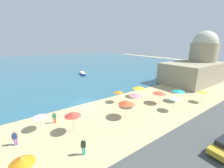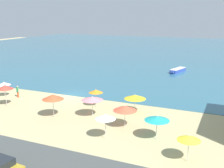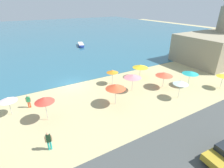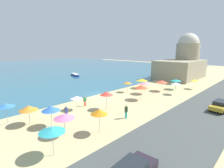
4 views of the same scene
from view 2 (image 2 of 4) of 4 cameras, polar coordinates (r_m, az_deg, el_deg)
ground_plane at (r=39.31m, az=-8.35°, el=-2.35°), size 160.00×160.00×0.00m
sea at (r=89.86m, az=10.67°, el=6.67°), size 150.00×110.00×0.05m
beach_umbrella_0 at (r=24.90m, az=-1.34°, el=-6.64°), size 1.83×1.83×2.43m
beach_umbrella_2 at (r=40.65m, az=-21.09°, el=0.08°), size 1.77×1.77×2.10m
beach_umbrella_3 at (r=36.32m, az=-20.90°, el=-0.58°), size 1.93×1.93×2.72m
beach_umbrella_5 at (r=22.07m, az=15.36°, el=-10.53°), size 1.79×1.79×2.21m
beach_umbrella_6 at (r=30.86m, az=-11.92°, el=-2.57°), size 2.32×2.32×2.64m
beach_umbrella_9 at (r=31.78m, az=4.69°, el=-2.60°), size 2.47×2.47×2.19m
beach_umbrella_10 at (r=25.21m, az=9.14°, el=-6.92°), size 2.23×2.23×2.26m
beach_umbrella_12 at (r=30.47m, az=-4.03°, el=-2.95°), size 2.38×2.38×2.34m
beach_umbrella_13 at (r=33.80m, az=-3.31°, el=-1.47°), size 1.72×1.72×2.21m
beach_umbrella_15 at (r=27.54m, az=2.66°, el=-4.93°), size 2.36×2.36×2.33m
bather_0 at (r=39.95m, az=-18.60°, el=-1.35°), size 0.55×0.32×1.61m
skiff_nearshore at (r=56.13m, az=13.20°, el=2.74°), size 2.45×5.00×0.71m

